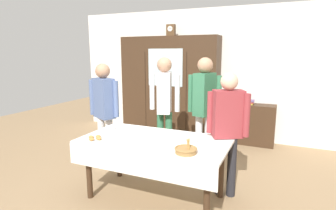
# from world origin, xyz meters

# --- Properties ---
(ground_plane) EXTENTS (12.00, 12.00, 0.00)m
(ground_plane) POSITION_xyz_m (0.00, 0.00, 0.00)
(ground_plane) COLOR #997A56
(ground_plane) RESTS_ON ground
(back_wall) EXTENTS (6.40, 0.10, 2.70)m
(back_wall) POSITION_xyz_m (0.00, 2.65, 1.35)
(back_wall) COLOR silver
(back_wall) RESTS_ON ground
(dining_table) EXTENTS (1.78, 0.95, 0.77)m
(dining_table) POSITION_xyz_m (0.00, -0.23, 0.66)
(dining_table) COLOR #3D2819
(dining_table) RESTS_ON ground
(wall_cabinet) EXTENTS (2.13, 0.46, 2.13)m
(wall_cabinet) POSITION_xyz_m (-0.90, 2.35, 1.07)
(wall_cabinet) COLOR #3D2819
(wall_cabinet) RESTS_ON ground
(mantel_clock) EXTENTS (0.18, 0.11, 0.24)m
(mantel_clock) POSITION_xyz_m (-0.87, 2.35, 2.25)
(mantel_clock) COLOR brown
(mantel_clock) RESTS_ON wall_cabinet
(bookshelf_low) EXTENTS (0.98, 0.35, 0.80)m
(bookshelf_low) POSITION_xyz_m (0.80, 2.41, 0.40)
(bookshelf_low) COLOR #3D2819
(bookshelf_low) RESTS_ON ground
(book_stack) EXTENTS (0.17, 0.19, 0.08)m
(book_stack) POSITION_xyz_m (0.80, 2.40, 0.85)
(book_stack) COLOR #B29333
(book_stack) RESTS_ON bookshelf_low
(tea_cup_far_left) EXTENTS (0.13, 0.13, 0.06)m
(tea_cup_far_left) POSITION_xyz_m (0.49, -0.17, 0.79)
(tea_cup_far_left) COLOR silver
(tea_cup_far_left) RESTS_ON dining_table
(tea_cup_near_left) EXTENTS (0.13, 0.13, 0.06)m
(tea_cup_near_left) POSITION_xyz_m (-0.05, -0.01, 0.79)
(tea_cup_near_left) COLOR white
(tea_cup_near_left) RESTS_ON dining_table
(tea_cup_near_right) EXTENTS (0.13, 0.13, 0.06)m
(tea_cup_near_right) POSITION_xyz_m (-0.72, -0.07, 0.79)
(tea_cup_near_right) COLOR white
(tea_cup_near_right) RESTS_ON dining_table
(tea_cup_mid_right) EXTENTS (0.13, 0.13, 0.06)m
(tea_cup_mid_right) POSITION_xyz_m (0.09, -0.16, 0.79)
(tea_cup_mid_right) COLOR white
(tea_cup_mid_right) RESTS_ON dining_table
(bread_basket) EXTENTS (0.24, 0.24, 0.16)m
(bread_basket) POSITION_xyz_m (0.50, -0.49, 0.80)
(bread_basket) COLOR #9E7542
(bread_basket) RESTS_ON dining_table
(pastry_plate) EXTENTS (0.28, 0.28, 0.05)m
(pastry_plate) POSITION_xyz_m (-0.64, -0.52, 0.78)
(pastry_plate) COLOR white
(pastry_plate) RESTS_ON dining_table
(spoon_front_edge) EXTENTS (0.12, 0.02, 0.01)m
(spoon_front_edge) POSITION_xyz_m (0.18, -0.41, 0.77)
(spoon_front_edge) COLOR silver
(spoon_front_edge) RESTS_ON dining_table
(spoon_mid_left) EXTENTS (0.12, 0.02, 0.01)m
(spoon_mid_left) POSITION_xyz_m (0.03, -0.49, 0.77)
(spoon_mid_left) COLOR silver
(spoon_mid_left) RESTS_ON dining_table
(spoon_far_right) EXTENTS (0.12, 0.02, 0.01)m
(spoon_far_right) POSITION_xyz_m (-0.24, -0.29, 0.77)
(spoon_far_right) COLOR silver
(spoon_far_right) RESTS_ON dining_table
(person_behind_table_right) EXTENTS (0.52, 0.40, 1.72)m
(person_behind_table_right) POSITION_xyz_m (-0.35, 0.86, 1.06)
(person_behind_table_right) COLOR #33704C
(person_behind_table_right) RESTS_ON ground
(person_behind_table_left) EXTENTS (0.52, 0.33, 1.64)m
(person_behind_table_left) POSITION_xyz_m (-1.12, 0.32, 1.00)
(person_behind_table_left) COLOR silver
(person_behind_table_left) RESTS_ON ground
(person_by_cabinet) EXTENTS (0.52, 0.40, 1.73)m
(person_by_cabinet) POSITION_xyz_m (0.29, 0.92, 1.06)
(person_by_cabinet) COLOR silver
(person_by_cabinet) RESTS_ON ground
(person_beside_shelf) EXTENTS (0.52, 0.35, 1.56)m
(person_beside_shelf) POSITION_xyz_m (0.79, 0.22, 0.94)
(person_beside_shelf) COLOR #232328
(person_beside_shelf) RESTS_ON ground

